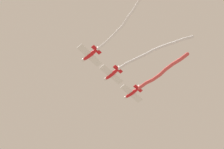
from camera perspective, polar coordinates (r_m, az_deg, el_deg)
The scene contains 6 objects.
airplane_lead at distance 88.76m, azimuth 3.68°, elevation -3.47°, with size 6.09×7.85×1.98m.
smoke_trail_lead at distance 83.98m, azimuth 9.32°, elevation 0.45°, with size 15.91×9.04×2.87m.
airplane_left_wing at distance 84.95m, azimuth -0.06°, elevation 0.03°, with size 6.08×7.83×1.98m.
smoke_trail_left_wing at distance 80.80m, azimuth 7.69°, elevation 4.23°, with size 21.33×5.01×2.41m.
airplane_right_wing at distance 81.37m, azimuth -4.15°, elevation 3.61°, with size 6.11×7.91×1.98m.
smoke_trail_right_wing at distance 75.18m, azimuth 2.71°, elevation 10.61°, with size 19.25×15.28×1.85m.
Camera 1 is at (-11.43, 43.64, 7.00)m, focal length 49.27 mm.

